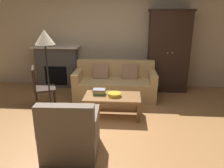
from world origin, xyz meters
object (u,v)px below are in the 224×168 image
at_px(fireplace, 57,66).
at_px(floor_lamp, 45,43).
at_px(armoire, 168,51).
at_px(mantel_vase_cream, 41,41).
at_px(couch, 115,85).
at_px(armchair_near_left, 71,134).
at_px(book_stack, 99,92).
at_px(side_chair_wooden, 40,85).
at_px(fruit_bowl, 115,94).
at_px(coffee_table, 112,98).
at_px(mantel_vase_slate, 49,43).

bearing_deg(fireplace, floor_lamp, -76.85).
bearing_deg(armoire, mantel_vase_cream, 178.97).
xyz_separation_m(couch, armchair_near_left, (-0.49, -2.35, -0.00)).
distance_m(book_stack, side_chair_wooden, 1.31).
bearing_deg(mantel_vase_cream, fireplace, 2.70).
xyz_separation_m(fireplace, mantel_vase_cream, (-0.38, -0.02, 0.68)).
xyz_separation_m(couch, mantel_vase_cream, (-2.01, 0.73, 0.93)).
bearing_deg(armoire, fruit_bowl, -126.34).
height_order(coffee_table, armchair_near_left, armchair_near_left).
height_order(fireplace, couch, fireplace).
relative_size(book_stack, mantel_vase_cream, 0.99).
relative_size(fireplace, couch, 0.65).
height_order(couch, armchair_near_left, armchair_near_left).
height_order(fireplace, floor_lamp, floor_lamp).
relative_size(coffee_table, side_chair_wooden, 1.22).
relative_size(coffee_table, floor_lamp, 0.65).
distance_m(book_stack, mantel_vase_slate, 2.41).
bearing_deg(floor_lamp, coffee_table, 8.93).
xyz_separation_m(mantel_vase_cream, floor_lamp, (0.84, -1.94, 0.22)).
bearing_deg(mantel_vase_slate, side_chair_wooden, -79.59).
xyz_separation_m(armchair_near_left, floor_lamp, (-0.69, 1.13, 1.15)).
distance_m(coffee_table, mantel_vase_cream, 2.83).
bearing_deg(armchair_near_left, mantel_vase_slate, 113.33).
distance_m(fireplace, armoire, 2.99).
bearing_deg(armoire, side_chair_wooden, -153.46).
relative_size(coffee_table, armchair_near_left, 1.25).
relative_size(armchair_near_left, floor_lamp, 0.52).
height_order(fireplace, side_chair_wooden, fireplace).
bearing_deg(floor_lamp, book_stack, 15.45).
bearing_deg(fruit_bowl, armoire, 53.66).
bearing_deg(fruit_bowl, couch, 93.23).
bearing_deg(book_stack, couch, 75.27).
bearing_deg(side_chair_wooden, book_stack, -8.88).
distance_m(coffee_table, fruit_bowl, 0.10).
distance_m(armchair_near_left, floor_lamp, 1.76).
relative_size(fireplace, armoire, 0.61).
distance_m(mantel_vase_slate, side_chair_wooden, 1.66).
relative_size(fireplace, coffee_table, 1.15).
relative_size(armoire, couch, 1.06).
bearing_deg(floor_lamp, mantel_vase_slate, 108.18).
relative_size(fireplace, armchair_near_left, 1.43).
height_order(fruit_bowl, floor_lamp, floor_lamp).
height_order(couch, floor_lamp, floor_lamp).
distance_m(mantel_vase_slate, floor_lamp, 2.06).
height_order(fireplace, book_stack, fireplace).
xyz_separation_m(coffee_table, side_chair_wooden, (-1.56, 0.27, 0.15)).
xyz_separation_m(fireplace, book_stack, (1.38, -1.71, -0.09)).
distance_m(couch, coffee_table, 1.03).
bearing_deg(fireplace, book_stack, -50.99).
xyz_separation_m(armoire, floor_lamp, (-2.49, -1.88, 0.44)).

